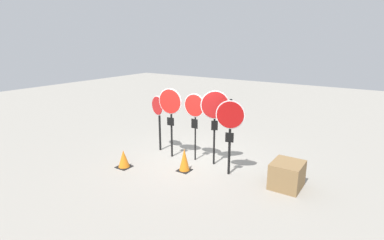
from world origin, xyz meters
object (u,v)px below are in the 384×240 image
stop_sign_0 (158,112)px  stop_sign_1 (170,107)px  traffic_cone_0 (184,160)px  stop_sign_2 (195,110)px  stop_sign_4 (230,122)px  storage_crate (287,175)px  traffic_cone_1 (124,159)px  stop_sign_3 (215,111)px

stop_sign_0 → stop_sign_1: size_ratio=0.85×
stop_sign_0 → traffic_cone_0: 2.28m
stop_sign_2 → stop_sign_4: bearing=-14.0°
stop_sign_1 → stop_sign_4: bearing=-9.8°
traffic_cone_0 → storage_crate: (2.93, 0.67, 0.00)m
stop_sign_1 → traffic_cone_1: stop_sign_1 is taller
stop_sign_4 → traffic_cone_0: (-1.25, -0.50, -1.27)m
traffic_cone_0 → traffic_cone_1: 1.94m
stop_sign_0 → traffic_cone_0: size_ratio=2.79×
traffic_cone_1 → storage_crate: size_ratio=0.63×
stop_sign_0 → traffic_cone_0: (1.78, -0.95, -1.07)m
stop_sign_1 → storage_crate: stop_sign_1 is taller
stop_sign_2 → stop_sign_4: 1.49m
traffic_cone_1 → stop_sign_4: bearing=24.1°
stop_sign_2 → traffic_cone_1: (-1.55, -1.70, -1.43)m
stop_sign_3 → storage_crate: 2.81m
stop_sign_1 → traffic_cone_0: stop_sign_1 is taller
stop_sign_2 → traffic_cone_1: bearing=-132.3°
stop_sign_2 → storage_crate: 3.41m
stop_sign_1 → stop_sign_2: bearing=7.2°
stop_sign_3 → traffic_cone_1: (-2.27, -1.74, -1.51)m
traffic_cone_0 → storage_crate: bearing=12.9°
stop_sign_0 → stop_sign_3: 2.34m
stop_sign_3 → traffic_cone_1: stop_sign_3 is taller
stop_sign_0 → stop_sign_3: size_ratio=0.83×
traffic_cone_0 → storage_crate: traffic_cone_0 is taller
stop_sign_0 → traffic_cone_1: size_ratio=3.56×
stop_sign_3 → storage_crate: size_ratio=2.68×
stop_sign_1 → traffic_cone_1: bearing=-120.9°
stop_sign_2 → stop_sign_4: (1.45, -0.36, -0.09)m
stop_sign_2 → traffic_cone_0: 1.62m
stop_sign_0 → traffic_cone_0: stop_sign_0 is taller
stop_sign_0 → stop_sign_2: bearing=13.7°
stop_sign_0 → storage_crate: (4.71, -0.28, -1.07)m
stop_sign_3 → storage_crate: (2.40, -0.23, -1.44)m
traffic_cone_0 → traffic_cone_1: (-1.74, -0.84, -0.08)m
stop_sign_0 → traffic_cone_1: bearing=-72.0°
traffic_cone_1 → storage_crate: (4.67, 1.51, 0.08)m
stop_sign_0 → stop_sign_2: 1.62m
traffic_cone_0 → traffic_cone_1: traffic_cone_0 is taller
stop_sign_3 → stop_sign_0: bearing=147.1°
stop_sign_2 → storage_crate: bearing=-3.4°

